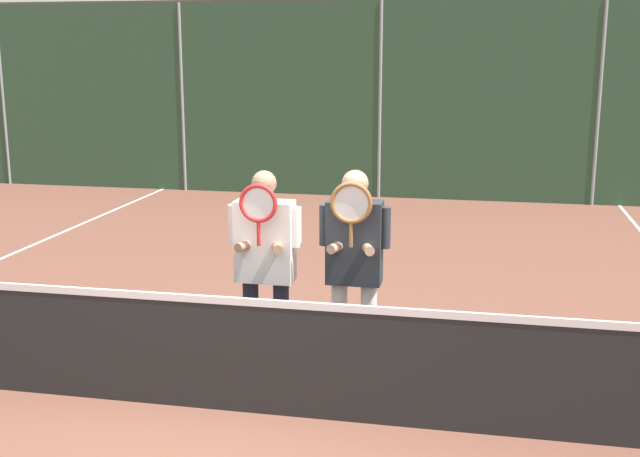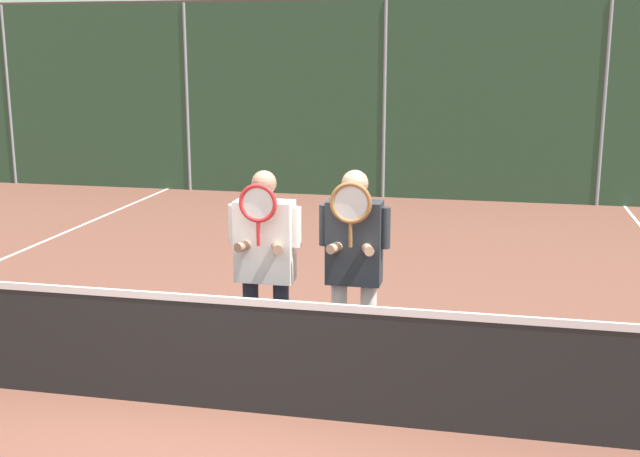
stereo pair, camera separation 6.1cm
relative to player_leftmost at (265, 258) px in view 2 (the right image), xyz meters
The scene contains 10 objects.
ground_plane 1.24m from the player_leftmost, 105.25° to the right, with size 120.00×120.00×0.00m, color brown.
hill_distant 56.64m from the player_leftmost, 90.18° to the left, with size 135.28×75.15×26.30m.
clubhouse_building 16.20m from the player_leftmost, 92.56° to the left, with size 24.61×5.50×3.87m.
fence_back 8.53m from the player_leftmost, 91.23° to the left, with size 22.75×0.06×3.53m.
tennis_net 0.89m from the player_leftmost, 105.25° to the right, with size 11.42×0.09×1.00m.
player_leftmost is the anchor object (origin of this frame).
player_center_left 0.72m from the player_leftmost, ahead, with size 0.57×0.34×1.76m.
car_far_left 13.55m from the player_leftmost, 119.73° to the left, with size 4.20×2.00×1.88m.
car_left_of_center 12.22m from the player_leftmost, 99.40° to the left, with size 4.36×1.90×1.81m.
car_center 12.30m from the player_leftmost, 77.04° to the left, with size 4.27×1.92×1.68m.
Camera 2 is at (1.94, -5.37, 2.68)m, focal length 45.00 mm.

